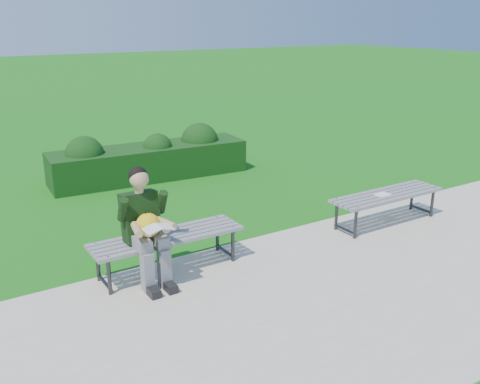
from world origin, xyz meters
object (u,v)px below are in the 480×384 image
at_px(hedge, 150,158).
at_px(paper_sheet, 382,194).
at_px(bench_right, 387,197).
at_px(seated_boy, 145,223).
at_px(bench_left, 167,240).

bearing_deg(hedge, paper_sheet, -65.80).
distance_m(bench_right, seated_boy, 3.65).
relative_size(bench_left, bench_right, 1.00).
distance_m(hedge, bench_right, 4.49).
xyz_separation_m(bench_left, bench_right, (3.33, -0.28, 0.00)).
bearing_deg(hedge, bench_right, -64.64).
height_order(hedge, paper_sheet, hedge).
bearing_deg(bench_left, hedge, 69.61).
height_order(bench_left, bench_right, same).
xyz_separation_m(hedge, paper_sheet, (1.82, -4.06, 0.09)).
bearing_deg(hedge, bench_left, -110.39).
bearing_deg(bench_right, bench_left, 175.20).
distance_m(bench_left, bench_right, 3.34).
height_order(hedge, seated_boy, seated_boy).
distance_m(bench_left, seated_boy, 0.44).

